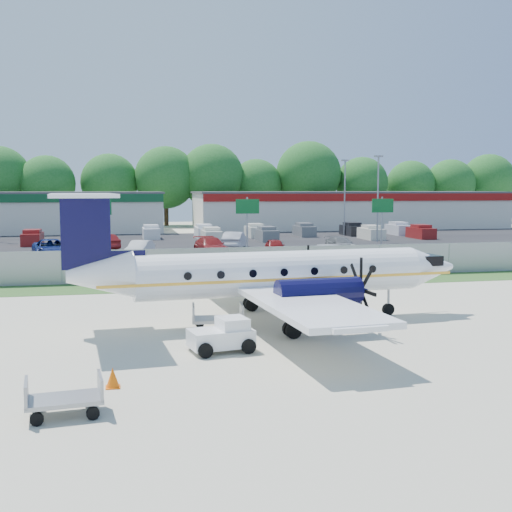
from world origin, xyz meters
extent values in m
plane|color=beige|center=(0.00, 0.00, 0.00)|extent=(170.00, 170.00, 0.00)
cube|color=#2D561E|center=(0.00, 12.00, 0.01)|extent=(170.00, 4.00, 0.02)
cube|color=black|center=(0.00, 19.00, 0.01)|extent=(170.00, 8.00, 0.02)
cube|color=black|center=(0.00, 40.00, 0.01)|extent=(170.00, 32.00, 0.02)
cube|color=gray|center=(0.00, 14.00, 1.00)|extent=(120.00, 0.02, 1.90)
cube|color=gray|center=(0.00, 14.00, 1.98)|extent=(120.00, 0.06, 0.06)
cube|color=gray|center=(0.00, 14.00, 0.05)|extent=(120.00, 0.06, 0.06)
cube|color=silver|center=(26.00, 62.00, 2.50)|extent=(44.00, 12.00, 5.00)
cube|color=#474749|center=(26.00, 62.00, 5.12)|extent=(44.40, 12.40, 0.24)
cube|color=maroon|center=(26.00, 55.90, 4.50)|extent=(44.00, 0.20, 1.00)
cylinder|color=gray|center=(-8.00, 23.00, 2.50)|extent=(0.14, 0.14, 5.00)
cube|color=#0C5923|center=(-8.00, 22.85, 4.30)|extent=(1.80, 0.08, 1.10)
cylinder|color=gray|center=(3.00, 23.00, 2.50)|extent=(0.14, 0.14, 5.00)
cube|color=#0C5923|center=(3.00, 22.85, 4.30)|extent=(1.80, 0.08, 1.10)
cylinder|color=gray|center=(14.00, 23.00, 2.50)|extent=(0.14, 0.14, 5.00)
cube|color=#0C5923|center=(14.00, 22.85, 4.30)|extent=(1.80, 0.08, 1.10)
cylinder|color=gray|center=(20.00, 38.00, 4.50)|extent=(0.18, 0.18, 9.00)
cube|color=gray|center=(20.00, 38.00, 9.00)|extent=(0.90, 0.35, 0.18)
cylinder|color=gray|center=(20.00, 48.00, 4.50)|extent=(0.18, 0.18, 9.00)
cube|color=gray|center=(20.00, 48.00, 9.00)|extent=(0.90, 0.35, 0.18)
cylinder|color=white|center=(-0.06, 0.90, 2.10)|extent=(12.34, 2.77, 1.86)
cone|color=white|center=(7.12, 1.44, 2.10)|extent=(2.29, 2.02, 1.86)
cone|color=white|center=(-7.43, 0.35, 2.30)|extent=(2.68, 2.05, 1.86)
cube|color=black|center=(6.92, 1.42, 2.45)|extent=(0.97, 1.33, 0.44)
cube|color=white|center=(-0.55, 0.86, 1.57)|extent=(4.41, 17.42, 0.22)
cylinder|color=black|center=(0.74, -1.89, 1.71)|extent=(3.40, 1.32, 1.08)
cylinder|color=black|center=(0.31, 3.77, 1.71)|extent=(3.40, 1.32, 1.08)
cube|color=black|center=(-7.92, 0.31, 3.96)|extent=(1.87, 0.31, 2.84)
cube|color=white|center=(-8.02, 0.30, 5.38)|extent=(2.80, 6.23, 0.14)
cylinder|color=gray|center=(5.02, 1.28, 0.64)|extent=(0.12, 0.12, 1.27)
cylinder|color=black|center=(5.02, 1.28, 0.27)|extent=(0.56, 0.22, 0.55)
cylinder|color=black|center=(-0.34, -1.97, 0.31)|extent=(0.65, 0.44, 0.63)
cylinder|color=black|center=(-0.76, 3.69, 0.31)|extent=(0.65, 0.44, 0.63)
cube|color=white|center=(-3.30, -3.40, 0.47)|extent=(2.34, 1.64, 0.60)
cube|color=white|center=(-2.87, -3.33, 0.95)|extent=(1.12, 1.26, 0.43)
cube|color=black|center=(-2.49, -3.26, 0.96)|extent=(0.31, 0.96, 0.34)
cylinder|color=black|center=(-3.95, -4.19, 0.26)|extent=(0.54, 0.27, 0.52)
cylinder|color=black|center=(-4.18, -2.87, 0.26)|extent=(0.54, 0.27, 0.52)
cylinder|color=black|center=(-2.42, -3.93, 0.26)|extent=(0.54, 0.27, 0.52)
cylinder|color=black|center=(-2.65, -2.61, 0.26)|extent=(0.54, 0.27, 0.52)
cube|color=gray|center=(-8.12, -8.89, 0.42)|extent=(1.96, 1.30, 0.11)
cube|color=gray|center=(-9.00, -8.98, 0.70)|extent=(0.19, 1.12, 0.56)
cube|color=gray|center=(-7.24, -8.80, 0.70)|extent=(0.19, 1.12, 0.56)
cylinder|color=black|center=(-8.71, -9.46, 0.17)|extent=(0.34, 0.15, 0.33)
cylinder|color=black|center=(-8.82, -8.45, 0.17)|extent=(0.34, 0.15, 0.33)
cylinder|color=black|center=(-7.42, -9.33, 0.17)|extent=(0.34, 0.15, 0.33)
cylinder|color=black|center=(-7.52, -8.31, 0.17)|extent=(0.34, 0.15, 0.33)
cube|color=gray|center=(-2.90, -0.14, 0.45)|extent=(2.13, 1.42, 0.12)
cube|color=gray|center=(-3.85, -0.04, 0.76)|extent=(0.21, 1.21, 0.61)
cube|color=gray|center=(-1.95, -0.25, 0.76)|extent=(0.21, 1.21, 0.61)
cylinder|color=black|center=(-3.66, -0.62, 0.18)|extent=(0.37, 0.16, 0.36)
cylinder|color=black|center=(-3.54, 0.48, 0.18)|extent=(0.37, 0.16, 0.36)
cylinder|color=black|center=(-2.26, -0.77, 0.18)|extent=(0.37, 0.16, 0.36)
cylinder|color=black|center=(-2.14, 0.33, 0.18)|extent=(0.37, 0.16, 0.36)
cone|color=#FF6208|center=(-6.95, -6.79, 0.29)|extent=(0.39, 0.39, 0.58)
cube|color=#FF6208|center=(-6.95, -6.79, 0.02)|extent=(0.41, 0.41, 0.03)
cone|color=#FF6208|center=(-2.71, 14.95, 0.24)|extent=(0.32, 0.32, 0.47)
cube|color=#FF6208|center=(-2.71, 14.95, 0.01)|extent=(0.33, 0.33, 0.03)
imported|color=silver|center=(8.23, 20.84, 0.00)|extent=(5.53, 3.74, 1.49)
imported|color=navy|center=(-12.00, 28.79, 0.00)|extent=(3.65, 6.08, 1.58)
imported|color=silver|center=(-4.94, 28.16, 0.00)|extent=(2.76, 4.49, 1.40)
imported|color=maroon|center=(1.05, 29.07, 0.00)|extent=(2.73, 5.41, 1.51)
imported|color=maroon|center=(6.49, 28.20, 0.00)|extent=(2.10, 4.12, 1.34)
imported|color=#595B5E|center=(12.97, 29.64, 0.00)|extent=(2.04, 4.58, 1.31)
imported|color=maroon|center=(-7.95, 35.74, 0.00)|extent=(3.12, 4.66, 1.45)
imported|color=silver|center=(4.08, 34.22, 0.00)|extent=(3.26, 5.20, 1.62)
camera|label=1|loc=(-6.74, -25.01, 5.64)|focal=45.00mm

